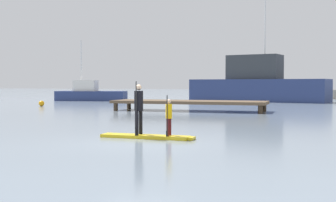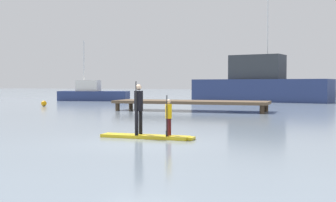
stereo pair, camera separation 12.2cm
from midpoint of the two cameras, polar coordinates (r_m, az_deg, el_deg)
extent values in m
plane|color=gray|center=(13.50, -3.37, -5.26)|extent=(240.00, 240.00, 0.00)
cube|color=gold|center=(14.52, -2.70, -4.53)|extent=(2.94, 0.61, 0.10)
cube|color=gold|center=(14.03, 3.09, -4.76)|extent=(0.24, 0.41, 0.09)
cylinder|color=black|center=(14.71, -3.26, -2.72)|extent=(0.12, 0.12, 0.78)
cylinder|color=black|center=(14.40, -3.77, -2.83)|extent=(0.12, 0.12, 0.78)
cylinder|color=black|center=(14.51, -3.52, 0.03)|extent=(0.29, 0.29, 0.64)
sphere|color=beige|center=(14.50, -3.52, 1.75)|extent=(0.19, 0.19, 0.19)
cylinder|color=black|center=(14.32, -3.84, -0.95)|extent=(0.03, 0.03, 1.73)
cube|color=black|center=(14.39, -3.83, -4.03)|extent=(0.03, 0.14, 0.18)
cylinder|color=#4C1419|center=(14.32, 0.48, -3.31)|extent=(0.08, 0.08, 0.55)
cylinder|color=#4C1419|center=(14.09, 0.17, -3.40)|extent=(0.08, 0.08, 0.55)
cylinder|color=#F2B20C|center=(14.16, 0.33, -1.32)|extent=(0.21, 0.21, 0.46)
sphere|color=beige|center=(14.15, 0.33, -0.05)|extent=(0.13, 0.13, 0.13)
cylinder|color=black|center=(14.01, 0.11, -1.90)|extent=(0.03, 0.03, 1.30)
cube|color=black|center=(14.06, 0.10, -4.17)|extent=(0.03, 0.14, 0.18)
cube|color=navy|center=(44.77, 11.79, 1.33)|extent=(13.77, 6.59, 2.16)
cube|color=#33383D|center=(44.92, 11.34, 4.23)|extent=(5.49, 3.69, 2.37)
cylinder|color=silver|center=(44.93, 12.62, 9.47)|extent=(0.12, 0.12, 5.84)
cube|color=navy|center=(46.19, -9.32, 0.65)|extent=(7.30, 3.34, 0.98)
cube|color=white|center=(46.35, -10.02, 1.94)|extent=(2.49, 1.98, 1.11)
cylinder|color=silver|center=(46.55, -10.57, 5.09)|extent=(0.12, 0.12, 4.02)
cube|color=brown|center=(28.58, 3.03, -0.13)|extent=(9.81, 2.80, 0.18)
cylinder|color=#473828|center=(29.14, -6.31, -0.58)|extent=(0.28, 0.28, 0.66)
cylinder|color=#473828|center=(31.14, -4.63, -0.39)|extent=(0.28, 0.28, 0.66)
cylinder|color=#473828|center=(26.65, 11.99, -0.87)|extent=(0.28, 0.28, 0.66)
cylinder|color=#473828|center=(28.83, 12.47, -0.64)|extent=(0.28, 0.28, 0.66)
sphere|color=orange|center=(35.92, -15.40, -0.30)|extent=(0.43, 0.43, 0.43)
camera|label=1|loc=(0.06, -89.76, 0.01)|focal=47.98mm
camera|label=2|loc=(0.06, 90.24, -0.01)|focal=47.98mm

